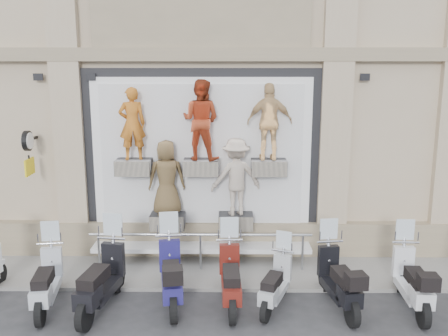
{
  "coord_description": "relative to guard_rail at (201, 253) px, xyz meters",
  "views": [
    {
      "loc": [
        0.64,
        -8.58,
        4.72
      ],
      "look_at": [
        0.53,
        1.9,
        2.45
      ],
      "focal_mm": 40.0,
      "sensor_mm": 36.0,
      "label": 1
    }
  ],
  "objects": [
    {
      "name": "building",
      "position": [
        0.0,
        5.0,
        5.54
      ],
      "size": [
        14.0,
        8.6,
        12.0
      ],
      "primitive_type": null,
      "color": "tan",
      "rests_on": "ground"
    },
    {
      "name": "scooter_f",
      "position": [
        0.68,
        -1.55,
        0.34
      ],
      "size": [
        0.65,
        2.0,
        1.6
      ],
      "primitive_type": null,
      "rotation": [
        0.0,
        0.0,
        0.04
      ],
      "color": "#58150F",
      "rests_on": "ground"
    },
    {
      "name": "clock_sign_bracket",
      "position": [
        -3.9,
        0.47,
        2.34
      ],
      "size": [
        0.1,
        0.8,
        1.02
      ],
      "color": "black",
      "rests_on": "ground"
    },
    {
      "name": "shop_vitrine",
      "position": [
        0.1,
        0.74,
        1.97
      ],
      "size": [
        5.6,
        0.93,
        4.3
      ],
      "color": "black",
      "rests_on": "ground"
    },
    {
      "name": "scooter_d",
      "position": [
        -1.8,
        -1.76,
        0.4
      ],
      "size": [
        0.94,
        2.2,
        1.73
      ],
      "primitive_type": null,
      "rotation": [
        0.0,
        0.0,
        -0.15
      ],
      "color": "black",
      "rests_on": "ground"
    },
    {
      "name": "guard_rail",
      "position": [
        0.0,
        0.0,
        0.0
      ],
      "size": [
        5.06,
        0.1,
        0.93
      ],
      "primitive_type": null,
      "color": "#9EA0A5",
      "rests_on": "ground"
    },
    {
      "name": "scooter_i",
      "position": [
        4.17,
        -1.64,
        0.34
      ],
      "size": [
        0.65,
        1.99,
        1.6
      ],
      "primitive_type": null,
      "rotation": [
        0.0,
        0.0,
        -0.04
      ],
      "color": "silver",
      "rests_on": "ground"
    },
    {
      "name": "ground",
      "position": [
        0.0,
        -2.0,
        -0.47
      ],
      "size": [
        90.0,
        90.0,
        0.0
      ],
      "primitive_type": "plane",
      "color": "#2F2F32",
      "rests_on": "ground"
    },
    {
      "name": "scooter_g",
      "position": [
        1.55,
        -1.62,
        0.22
      ],
      "size": [
        1.07,
        1.76,
        1.38
      ],
      "primitive_type": null,
      "rotation": [
        0.0,
        0.0,
        -0.37
      ],
      "color": "#A1A4A8",
      "rests_on": "ground"
    },
    {
      "name": "scooter_e",
      "position": [
        -0.49,
        -1.49,
        0.38
      ],
      "size": [
        0.92,
        2.14,
        1.68
      ],
      "primitive_type": null,
      "rotation": [
        0.0,
        0.0,
        0.16
      ],
      "color": "navy",
      "rests_on": "ground"
    },
    {
      "name": "scooter_c",
      "position": [
        -2.88,
        -1.68,
        0.32
      ],
      "size": [
        0.84,
        1.98,
        1.56
      ],
      "primitive_type": null,
      "rotation": [
        0.0,
        0.0,
        0.15
      ],
      "color": "#ACB2BB",
      "rests_on": "ground"
    },
    {
      "name": "sidewalk",
      "position": [
        0.0,
        0.1,
        -0.43
      ],
      "size": [
        16.0,
        2.2,
        0.08
      ],
      "primitive_type": "cube",
      "color": "gray",
      "rests_on": "ground"
    },
    {
      "name": "scooter_h",
      "position": [
        2.76,
        -1.62,
        0.34
      ],
      "size": [
        0.87,
        2.04,
        1.61
      ],
      "primitive_type": null,
      "rotation": [
        0.0,
        0.0,
        0.15
      ],
      "color": "black",
      "rests_on": "ground"
    }
  ]
}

